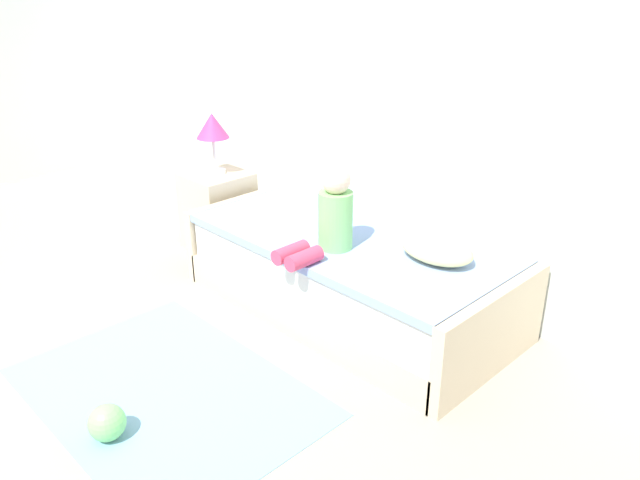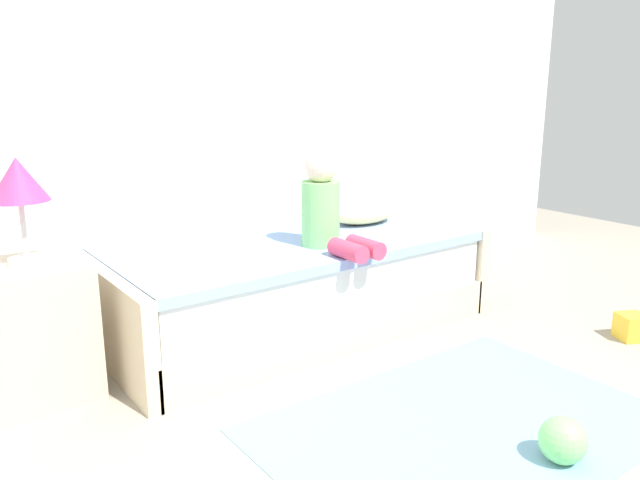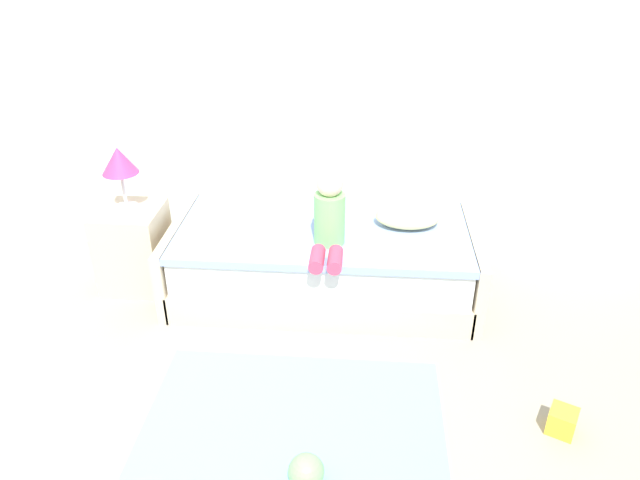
% 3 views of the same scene
% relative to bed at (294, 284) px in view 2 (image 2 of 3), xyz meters
% --- Properties ---
extents(wall_rear, '(7.20, 0.10, 2.90)m').
position_rel_bed_xyz_m(wall_rear, '(-0.60, 0.60, 1.20)').
color(wall_rear, silver).
rests_on(wall_rear, ground).
extents(bed, '(2.11, 1.00, 0.50)m').
position_rel_bed_xyz_m(bed, '(0.00, 0.00, 0.00)').
color(bed, beige).
rests_on(bed, ground).
extents(nightstand, '(0.44, 0.44, 0.60)m').
position_rel_bed_xyz_m(nightstand, '(-1.35, -0.01, 0.05)').
color(nightstand, beige).
rests_on(nightstand, ground).
extents(table_lamp, '(0.24, 0.24, 0.45)m').
position_rel_bed_xyz_m(table_lamp, '(-1.35, -0.01, 0.69)').
color(table_lamp, silver).
rests_on(table_lamp, nightstand).
extents(child_figure, '(0.20, 0.51, 0.50)m').
position_rel_bed_xyz_m(child_figure, '(0.06, -0.23, 0.46)').
color(child_figure, '#7FC672').
rests_on(child_figure, bed).
extents(pillow, '(0.44, 0.30, 0.13)m').
position_rel_bed_xyz_m(pillow, '(0.57, 0.10, 0.32)').
color(pillow, '#F2E58C').
rests_on(pillow, bed).
extents(toy_ball, '(0.17, 0.17, 0.17)m').
position_rel_bed_xyz_m(toy_ball, '(0.05, -1.67, -0.16)').
color(toy_ball, '#7FD872').
rests_on(toy_ball, ground).
extents(area_rug, '(1.60, 1.10, 0.01)m').
position_rel_bed_xyz_m(area_rug, '(-0.06, -1.30, -0.24)').
color(area_rug, '#7AA8CC').
rests_on(area_rug, ground).
extents(toy_block, '(0.18, 0.18, 0.14)m').
position_rel_bed_xyz_m(toy_block, '(1.35, -1.23, -0.18)').
color(toy_block, yellow).
rests_on(toy_block, ground).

